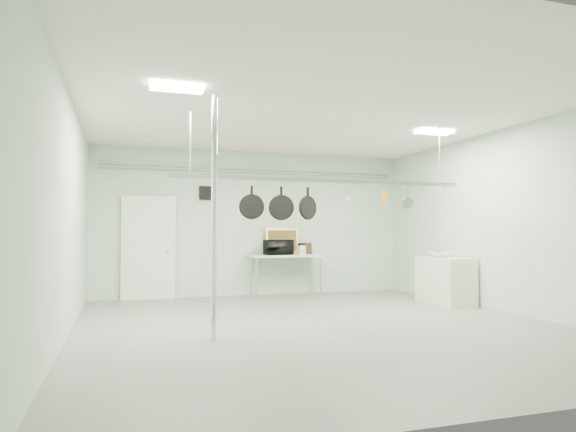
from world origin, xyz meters
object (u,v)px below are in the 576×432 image
object	(u,v)px
chrome_pole	(214,215)
skillet_right	(308,204)
side_cabinet	(445,281)
skillet_mid	(281,203)
pot_rack	(325,179)
coffee_canister	(302,250)
skillet_left	(252,202)
microwave	(278,247)
fruit_bowl	(439,255)
prep_table	(286,258)

from	to	relation	value
chrome_pole	skillet_right	size ratio (longest dim) A/B	6.27
side_cabinet	skillet_right	xyz separation A→B (m)	(-3.24, -1.10, 1.38)
skillet_mid	chrome_pole	bearing A→B (deg)	-118.34
side_cabinet	pot_rack	bearing A→B (deg)	-159.55
coffee_canister	skillet_left	world-z (taller)	skillet_left
skillet_mid	side_cabinet	bearing A→B (deg)	41.03
chrome_pole	microwave	size ratio (longest dim) A/B	5.41
chrome_pole	skillet_right	xyz separation A→B (m)	(1.61, 0.90, 0.23)
fruit_bowl	coffee_canister	bearing A→B (deg)	136.59
skillet_mid	coffee_canister	bearing A→B (deg)	89.73
pot_rack	coffee_canister	world-z (taller)	pot_rack
microwave	skillet_right	distance (m)	3.37
skillet_right	chrome_pole	bearing A→B (deg)	-177.20
coffee_canister	chrome_pole	bearing A→B (deg)	-122.88
prep_table	skillet_mid	bearing A→B (deg)	-108.73
fruit_bowl	skillet_right	bearing A→B (deg)	-159.53
chrome_pole	microwave	bearing A→B (deg)	62.96
prep_table	side_cabinet	xyz separation A→B (m)	(2.55, -2.20, -0.38)
fruit_bowl	microwave	bearing A→B (deg)	142.01
side_cabinet	skillet_left	distance (m)	4.50
side_cabinet	fruit_bowl	size ratio (longest dim) A/B	2.86
microwave	skillet_mid	size ratio (longest dim) A/B	1.14
microwave	coffee_canister	xyz separation A→B (m)	(0.52, -0.06, -0.06)
chrome_pole	skillet_right	distance (m)	1.86
pot_rack	side_cabinet	bearing A→B (deg)	20.45
skillet_mid	prep_table	bearing A→B (deg)	95.61
microwave	skillet_right	world-z (taller)	skillet_right
side_cabinet	skillet_left	size ratio (longest dim) A/B	2.43
prep_table	skillet_mid	xyz separation A→B (m)	(-1.12, -3.30, 0.99)
pot_rack	skillet_right	world-z (taller)	pot_rack
chrome_pole	skillet_left	bearing A→B (deg)	51.46
microwave	coffee_canister	bearing A→B (deg)	173.07
microwave	fruit_bowl	bearing A→B (deg)	141.62
side_cabinet	fruit_bowl	xyz separation A→B (m)	(-0.09, 0.07, 0.50)
pot_rack	fruit_bowl	bearing A→B (deg)	22.33
chrome_pole	pot_rack	distance (m)	2.19
pot_rack	fruit_bowl	xyz separation A→B (m)	(2.86, 1.17, -1.28)
pot_rack	skillet_left	distance (m)	1.25
microwave	coffee_canister	world-z (taller)	microwave
microwave	prep_table	bearing A→B (deg)	-162.82
coffee_canister	skillet_left	size ratio (longest dim) A/B	0.42
microwave	skillet_mid	xyz separation A→B (m)	(-0.93, -3.24, 0.76)
chrome_pole	skillet_left	size ratio (longest dim) A/B	6.47
pot_rack	skillet_right	distance (m)	0.49
skillet_right	skillet_left	bearing A→B (deg)	153.63
pot_rack	microwave	bearing A→B (deg)	86.23
side_cabinet	coffee_canister	bearing A→B (deg)	136.75
side_cabinet	fruit_bowl	world-z (taller)	fruit_bowl
chrome_pole	pot_rack	world-z (taller)	chrome_pole
microwave	fruit_bowl	xyz separation A→B (m)	(2.65, -2.07, -0.12)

